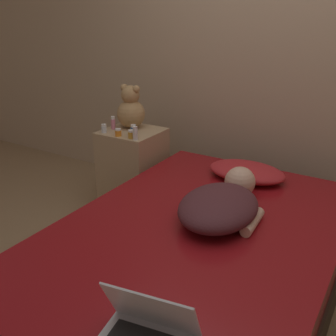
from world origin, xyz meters
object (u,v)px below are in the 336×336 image
(bottle_pink, at_px, (113,123))
(bottle_white, at_px, (135,133))
(person_lying, at_px, (223,203))
(bottle_amber, at_px, (131,134))
(laptop, at_px, (147,334))
(bottle_clear, at_px, (104,129))
(teddy_bear, at_px, (131,109))
(pillow, at_px, (247,172))
(bottle_blue, at_px, (133,130))
(bottle_orange, at_px, (118,132))

(bottle_pink, xyz_separation_m, bottle_white, (0.32, -0.14, -0.00))
(person_lying, xyz_separation_m, bottle_pink, (-1.19, 0.54, 0.16))
(bottle_pink, height_order, bottle_amber, bottle_pink)
(laptop, height_order, bottle_clear, bottle_clear)
(laptop, distance_m, teddy_bear, 2.06)
(laptop, xyz_separation_m, bottle_amber, (-1.08, 1.38, 0.17))
(pillow, bearing_deg, laptop, -81.27)
(teddy_bear, relative_size, bottle_blue, 4.44)
(bottle_pink, bearing_deg, bottle_white, -23.57)
(bottle_clear, xyz_separation_m, bottle_amber, (0.26, -0.00, -0.00))
(person_lying, bearing_deg, bottle_blue, 149.37)
(pillow, bearing_deg, bottle_orange, -169.79)
(person_lying, distance_m, bottle_amber, 1.02)
(pillow, bearing_deg, bottle_pink, -177.64)
(bottle_pink, relative_size, bottle_orange, 1.82)
(pillow, relative_size, bottle_amber, 8.39)
(person_lying, relative_size, bottle_blue, 9.55)
(laptop, distance_m, bottle_white, 1.72)
(bottle_orange, bearing_deg, pillow, 10.21)
(teddy_bear, bearing_deg, bottle_clear, -111.89)
(bottle_pink, xyz_separation_m, bottle_orange, (0.15, -0.13, -0.02))
(bottle_orange, distance_m, bottle_blue, 0.12)
(pillow, distance_m, bottle_clear, 1.13)
(bottle_blue, distance_m, bottle_white, 0.14)
(laptop, bearing_deg, bottle_blue, 117.94)
(bottle_clear, bearing_deg, bottle_pink, 91.19)
(bottle_pink, bearing_deg, bottle_amber, -24.01)
(teddy_bear, distance_m, bottle_orange, 0.27)
(pillow, distance_m, bottle_blue, 0.91)
(teddy_bear, xyz_separation_m, bottle_amber, (0.17, -0.23, -0.12))
(teddy_bear, height_order, bottle_white, teddy_bear)
(bottle_amber, distance_m, bottle_orange, 0.12)
(bottle_blue, bearing_deg, pillow, 5.38)
(bottle_clear, height_order, bottle_amber, bottle_clear)
(bottle_blue, xyz_separation_m, bottle_white, (0.09, -0.10, 0.01))
(bottle_clear, distance_m, bottle_white, 0.31)
(laptop, xyz_separation_m, bottle_orange, (-1.20, 1.37, 0.17))
(bottle_pink, bearing_deg, teddy_bear, 50.00)
(laptop, distance_m, bottle_clear, 1.94)
(pillow, xyz_separation_m, bottle_amber, (-0.84, -0.16, 0.17))
(bottle_amber, bearing_deg, laptop, -51.97)
(person_lying, bearing_deg, bottle_clear, 157.23)
(bottle_blue, bearing_deg, bottle_white, -48.04)
(bottle_amber, bearing_deg, pillow, 11.02)
(bottle_clear, height_order, bottle_blue, bottle_blue)
(person_lying, bearing_deg, laptop, -84.08)
(bottle_blue, height_order, bottle_white, bottle_white)
(laptop, relative_size, bottle_amber, 6.01)
(bottle_pink, distance_m, bottle_blue, 0.23)
(pillow, bearing_deg, bottle_amber, -168.98)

